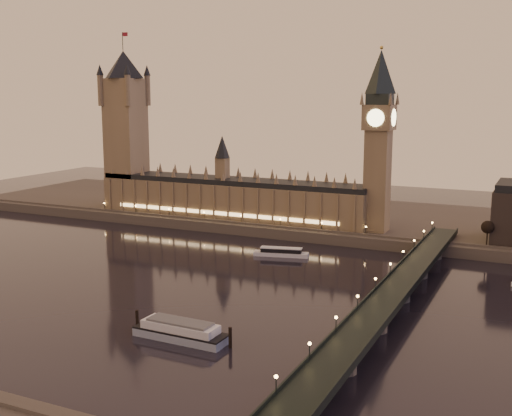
# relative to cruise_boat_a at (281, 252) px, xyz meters

# --- Properties ---
(ground) EXTENTS (700.00, 700.00, 0.00)m
(ground) POSITION_rel_cruise_boat_a_xyz_m (-18.44, -65.67, -2.02)
(ground) COLOR black
(ground) RESTS_ON ground
(far_embankment) EXTENTS (560.00, 130.00, 6.00)m
(far_embankment) POSITION_rel_cruise_boat_a_xyz_m (11.56, 99.33, 0.98)
(far_embankment) COLOR #423D35
(far_embankment) RESTS_ON ground
(palace_of_westminster) EXTENTS (180.00, 26.62, 52.00)m
(palace_of_westminster) POSITION_rel_cruise_boat_a_xyz_m (-58.57, 55.32, 19.68)
(palace_of_westminster) COLOR brown
(palace_of_westminster) RESTS_ON ground
(victoria_tower) EXTENTS (31.68, 31.68, 118.00)m
(victoria_tower) POSITION_rel_cruise_boat_a_xyz_m (-138.44, 55.33, 63.77)
(victoria_tower) COLOR brown
(victoria_tower) RESTS_ON ground
(big_ben) EXTENTS (17.68, 17.68, 104.00)m
(big_ben) POSITION_rel_cruise_boat_a_xyz_m (35.55, 55.32, 61.93)
(big_ben) COLOR brown
(big_ben) RESTS_ON ground
(westminster_bridge) EXTENTS (13.20, 260.00, 15.30)m
(westminster_bridge) POSITION_rel_cruise_boat_a_xyz_m (73.17, -65.67, 3.49)
(westminster_bridge) COLOR black
(westminster_bridge) RESTS_ON ground
(bare_tree_0) EXTENTS (6.59, 6.59, 13.39)m
(bare_tree_0) POSITION_rel_cruise_boat_a_xyz_m (98.43, 43.33, 13.99)
(bare_tree_0) COLOR black
(bare_tree_0) RESTS_ON ground
(cruise_boat_a) EXTENTS (29.35, 12.85, 4.59)m
(cruise_boat_a) POSITION_rel_cruise_boat_a_xyz_m (0.00, 0.00, 0.00)
(cruise_boat_a) COLOR silver
(cruise_boat_a) RESTS_ON ground
(moored_barge) EXTENTS (39.67, 10.49, 7.27)m
(moored_barge) POSITION_rel_cruise_boat_a_xyz_m (13.79, -121.32, 1.05)
(moored_barge) COLOR #8D9DB4
(moored_barge) RESTS_ON ground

